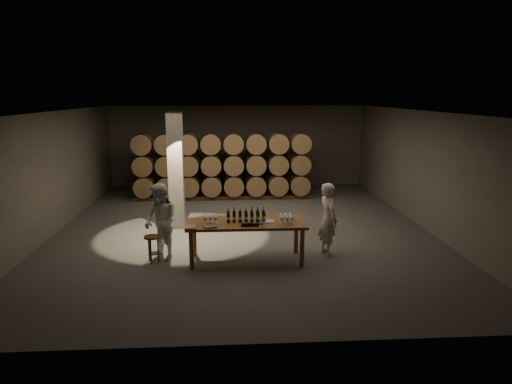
{
  "coord_description": "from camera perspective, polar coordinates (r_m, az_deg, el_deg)",
  "views": [
    {
      "loc": [
        -0.39,
        -12.15,
        3.66
      ],
      "look_at": [
        0.35,
        -0.36,
        1.1
      ],
      "focal_mm": 32.0,
      "sensor_mm": 36.0,
      "label": 1
    }
  ],
  "objects": [
    {
      "name": "barrel_stack_front",
      "position": [
        16.14,
        -4.19,
        3.41
      ],
      "size": [
        6.26,
        0.95,
        2.31
      ],
      "color": "brown",
      "rests_on": "ground"
    },
    {
      "name": "stool",
      "position": [
        10.31,
        -12.84,
        -5.97
      ],
      "size": [
        0.36,
        0.36,
        0.6
      ],
      "rotation": [
        0.0,
        0.0,
        -0.18
      ],
      "color": "brown",
      "rests_on": "ground"
    },
    {
      "name": "person_woman",
      "position": [
        10.39,
        -11.8,
        -3.66
      ],
      "size": [
        1.04,
        1.06,
        1.72
      ],
      "primitive_type": "imported",
      "rotation": [
        0.0,
        0.0,
        -0.84
      ],
      "color": "silver",
      "rests_on": "ground"
    },
    {
      "name": "notebook_near",
      "position": [
        9.68,
        -5.81,
        -4.32
      ],
      "size": [
        0.29,
        0.26,
        0.03
      ],
      "primitive_type": "cube",
      "rotation": [
        0.0,
        0.0,
        0.35
      ],
      "color": "#996537",
      "rests_on": "tasting_table"
    },
    {
      "name": "notebook_corner",
      "position": [
        9.69,
        -8.14,
        -4.37
      ],
      "size": [
        0.25,
        0.31,
        0.03
      ],
      "primitive_type": "cube",
      "rotation": [
        0.0,
        0.0,
        -0.06
      ],
      "color": "#996537",
      "rests_on": "tasting_table"
    },
    {
      "name": "plate",
      "position": [
        10.05,
        1.55,
        -3.67
      ],
      "size": [
        0.28,
        0.28,
        0.02
      ],
      "primitive_type": "cylinder",
      "color": "silver",
      "rests_on": "tasting_table"
    },
    {
      "name": "glass_cluster_left",
      "position": [
        9.92,
        -5.7,
        -3.17
      ],
      "size": [
        0.31,
        0.31,
        0.19
      ],
      "color": "silver",
      "rests_on": "tasting_table"
    },
    {
      "name": "pen",
      "position": [
        9.61,
        -5.25,
        -4.48
      ],
      "size": [
        0.15,
        0.02,
        0.01
      ],
      "primitive_type": "cylinder",
      "rotation": [
        0.0,
        1.57,
        -0.05
      ],
      "color": "black",
      "rests_on": "tasting_table"
    },
    {
      "name": "tasting_table",
      "position": [
        10.08,
        -1.23,
        -4.28
      ],
      "size": [
        2.6,
        1.1,
        0.9
      ],
      "color": "brown",
      "rests_on": "ground"
    },
    {
      "name": "barrel_stack_back",
      "position": [
        17.58,
        -4.13,
        2.91
      ],
      "size": [
        6.26,
        0.95,
        1.57
      ],
      "color": "brown",
      "rests_on": "ground"
    },
    {
      "name": "glass_cluster_right",
      "position": [
        9.98,
        3.78,
        -3.12
      ],
      "size": [
        0.3,
        0.41,
        0.17
      ],
      "color": "silver",
      "rests_on": "tasting_table"
    },
    {
      "name": "lying_bottles",
      "position": [
        9.7,
        -0.69,
        -4.05
      ],
      "size": [
        0.48,
        0.08,
        0.08
      ],
      "color": "black",
      "rests_on": "tasting_table"
    },
    {
      "name": "person_man",
      "position": [
        10.6,
        8.99,
        -3.34
      ],
      "size": [
        0.56,
        0.7,
        1.69
      ],
      "primitive_type": "imported",
      "rotation": [
        0.0,
        0.0,
        1.85
      ],
      "color": "silver",
      "rests_on": "ground"
    },
    {
      "name": "bottle_cluster",
      "position": [
        10.06,
        -1.26,
        -3.07
      ],
      "size": [
        0.86,
        0.23,
        0.3
      ],
      "color": "black",
      "rests_on": "tasting_table"
    },
    {
      "name": "room",
      "position": [
        12.6,
        -9.97,
        2.63
      ],
      "size": [
        12.0,
        12.0,
        12.0
      ],
      "color": "#585652",
      "rests_on": "ground"
    }
  ]
}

